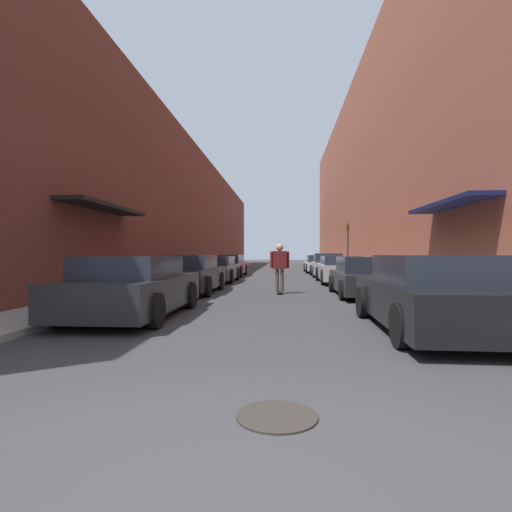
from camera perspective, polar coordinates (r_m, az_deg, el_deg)
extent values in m
plane|color=#38383A|center=(25.98, 3.19, -2.74)|extent=(130.55, 130.55, 0.00)
cube|color=gray|center=(32.34, -5.42, -2.03)|extent=(1.80, 59.34, 0.12)
cube|color=gray|center=(32.23, 12.14, -2.05)|extent=(1.80, 59.34, 0.12)
cube|color=brown|center=(33.07, -10.41, 5.86)|extent=(4.00, 59.34, 9.17)
cube|color=black|center=(13.95, -20.74, 6.50)|extent=(1.00, 4.80, 0.12)
cube|color=brown|center=(33.32, 17.19, 11.10)|extent=(4.00, 59.34, 15.25)
cube|color=#141947|center=(13.65, 25.88, 6.63)|extent=(1.00, 4.80, 0.12)
cube|color=#232326|center=(9.30, -16.98, -5.00)|extent=(1.93, 4.50, 0.70)
cube|color=#232833|center=(9.05, -17.49, -1.47)|extent=(1.70, 2.34, 0.46)
cylinder|color=black|center=(10.96, -18.97, -5.23)|extent=(0.18, 0.67, 0.67)
cylinder|color=black|center=(10.37, -9.29, -5.53)|extent=(0.18, 0.67, 0.67)
cylinder|color=black|center=(8.48, -26.41, -6.88)|extent=(0.18, 0.67, 0.67)
cylinder|color=black|center=(7.70, -14.12, -7.58)|extent=(0.18, 0.67, 0.67)
cube|color=#232326|center=(14.42, -9.22, -3.13)|extent=(1.80, 4.27, 0.68)
cube|color=#232833|center=(14.19, -9.41, -0.84)|extent=(1.55, 2.23, 0.48)
cylinder|color=black|center=(15.91, -11.08, -3.48)|extent=(0.18, 0.68, 0.68)
cylinder|color=black|center=(15.55, -5.08, -3.56)|extent=(0.18, 0.68, 0.68)
cylinder|color=black|center=(13.39, -14.02, -4.20)|extent=(0.18, 0.68, 0.68)
cylinder|color=black|center=(12.97, -6.92, -4.34)|extent=(0.18, 0.68, 0.68)
cube|color=#515459|center=(19.72, -5.77, -2.22)|extent=(1.93, 4.01, 0.65)
cube|color=#232833|center=(19.50, -5.87, -0.66)|extent=(1.68, 2.09, 0.43)
cylinder|color=black|center=(21.11, -7.65, -2.52)|extent=(0.18, 0.69, 0.69)
cylinder|color=black|center=(20.81, -2.70, -2.56)|extent=(0.18, 0.69, 0.69)
cylinder|color=black|center=(18.70, -9.19, -2.89)|extent=(0.18, 0.69, 0.69)
cylinder|color=black|center=(18.37, -3.60, -2.94)|extent=(0.18, 0.69, 0.69)
cube|color=maroon|center=(24.84, -3.90, -1.66)|extent=(1.93, 4.84, 0.68)
cube|color=#232833|center=(24.59, -3.98, -0.35)|extent=(1.66, 2.53, 0.46)
cylinder|color=black|center=(26.45, -5.37, -1.93)|extent=(0.18, 0.70, 0.70)
cylinder|color=black|center=(26.22, -1.52, -1.95)|extent=(0.18, 0.70, 0.70)
cylinder|color=black|center=(23.53, -6.55, -2.21)|extent=(0.18, 0.70, 0.70)
cylinder|color=black|center=(23.27, -2.22, -2.24)|extent=(0.18, 0.70, 0.70)
cube|color=black|center=(7.93, 23.63, -5.95)|extent=(2.02, 4.69, 0.70)
cube|color=#232833|center=(7.67, 24.22, -1.72)|extent=(1.74, 2.46, 0.49)
cylinder|color=black|center=(9.09, 14.94, -6.37)|extent=(0.18, 0.68, 0.68)
cylinder|color=black|center=(9.62, 26.01, -6.02)|extent=(0.18, 0.68, 0.68)
cylinder|color=black|center=(6.31, 19.96, -9.35)|extent=(0.18, 0.68, 0.68)
cube|color=#232326|center=(13.66, 14.94, -3.56)|extent=(1.75, 4.29, 0.61)
cube|color=#232833|center=(13.42, 15.12, -1.22)|extent=(1.52, 2.24, 0.52)
cylinder|color=black|center=(14.85, 10.80, -3.89)|extent=(0.18, 0.61, 0.61)
cylinder|color=black|center=(15.13, 17.10, -3.81)|extent=(0.18, 0.61, 0.61)
cylinder|color=black|center=(12.23, 12.27, -4.79)|extent=(0.18, 0.61, 0.61)
cylinder|color=black|center=(12.57, 19.85, -4.66)|extent=(0.18, 0.61, 0.61)
cube|color=#B7B7BC|center=(19.46, 11.86, -2.22)|extent=(1.95, 4.79, 0.67)
cube|color=#232833|center=(19.21, 11.95, -0.61)|extent=(1.69, 2.50, 0.43)
cylinder|color=black|center=(20.84, 8.79, -2.53)|extent=(0.18, 0.71, 0.71)
cylinder|color=black|center=(21.07, 13.79, -2.50)|extent=(0.18, 0.71, 0.71)
cylinder|color=black|center=(17.90, 9.57, -3.00)|extent=(0.18, 0.71, 0.71)
cylinder|color=black|center=(18.17, 15.37, -2.96)|extent=(0.18, 0.71, 0.71)
cube|color=#B7B7BC|center=(24.71, 10.13, -1.69)|extent=(1.91, 4.01, 0.70)
cube|color=#232833|center=(24.50, 10.18, -0.26)|extent=(1.64, 2.10, 0.54)
cylinder|color=black|center=(25.86, 7.91, -2.04)|extent=(0.18, 0.65, 0.65)
cylinder|color=black|center=(26.04, 11.77, -2.03)|extent=(0.18, 0.65, 0.65)
cylinder|color=black|center=(23.41, 8.31, -2.29)|extent=(0.18, 0.65, 0.65)
cylinder|color=black|center=(23.61, 12.57, -2.27)|extent=(0.18, 0.65, 0.65)
cube|color=silver|center=(29.98, 8.86, -1.43)|extent=(1.86, 4.80, 0.57)
cube|color=#232833|center=(29.73, 8.90, -0.38)|extent=(1.63, 2.50, 0.53)
cylinder|color=black|center=(31.41, 6.99, -1.60)|extent=(0.18, 0.68, 0.68)
cylinder|color=black|center=(31.55, 10.26, -1.59)|extent=(0.18, 0.68, 0.68)
cylinder|color=black|center=(28.44, 7.30, -1.80)|extent=(0.18, 0.68, 0.68)
cylinder|color=black|center=(28.60, 10.91, -1.79)|extent=(0.18, 0.68, 0.68)
cube|color=black|center=(13.95, 3.40, -5.14)|extent=(0.20, 0.78, 0.02)
cylinder|color=beige|center=(14.20, 3.11, -5.20)|extent=(0.03, 0.06, 0.06)
cylinder|color=beige|center=(14.20, 3.72, -5.20)|extent=(0.03, 0.06, 0.06)
cylinder|color=beige|center=(13.71, 3.07, -5.40)|extent=(0.03, 0.06, 0.06)
cylinder|color=beige|center=(13.70, 3.71, -5.40)|extent=(0.03, 0.06, 0.06)
cylinder|color=#47423D|center=(13.92, 3.06, -3.46)|extent=(0.12, 0.12, 0.80)
cylinder|color=#47423D|center=(13.92, 3.75, -3.46)|extent=(0.12, 0.12, 0.80)
cube|color=maroon|center=(13.89, 3.41, -0.55)|extent=(0.48, 0.21, 0.61)
sphere|color=tan|center=(13.89, 3.41, 1.24)|extent=(0.26, 0.26, 0.26)
cylinder|color=maroon|center=(13.89, 2.22, -0.55)|extent=(0.10, 0.10, 0.58)
cylinder|color=maroon|center=(13.89, 4.59, -0.55)|extent=(0.10, 0.10, 0.58)
cylinder|color=#332D28|center=(3.67, 3.00, -21.88)|extent=(0.70, 0.70, 0.02)
cylinder|color=#2D2D2D|center=(26.49, 12.98, 1.05)|extent=(0.10, 0.10, 3.22)
cube|color=#332D0F|center=(26.55, 12.98, 4.04)|extent=(0.16, 0.16, 0.45)
sphere|color=red|center=(26.47, 13.01, 4.30)|extent=(0.11, 0.11, 0.11)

